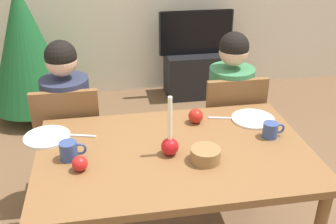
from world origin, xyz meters
TOP-DOWN VIEW (x-y plane):
  - dining_table at (0.00, 0.00)m, footprint 1.40×0.90m
  - chair_left at (-0.58, 0.61)m, footprint 0.40×0.40m
  - chair_right at (0.50, 0.61)m, footprint 0.40×0.40m
  - person_left_child at (-0.58, 0.64)m, footprint 0.30×0.30m
  - person_right_child at (0.50, 0.64)m, footprint 0.30×0.30m
  - tv_stand at (0.66, 2.30)m, footprint 0.64×0.40m
  - tv at (0.66, 2.30)m, footprint 0.79×0.05m
  - christmas_tree at (-1.03, 2.04)m, footprint 0.79×0.79m
  - candle_centerpiece at (-0.03, -0.03)m, footprint 0.09×0.09m
  - plate_left at (-0.66, 0.24)m, footprint 0.25×0.25m
  - plate_right at (0.52, 0.25)m, footprint 0.25×0.25m
  - mug_left at (-0.52, 0.01)m, footprint 0.13×0.09m
  - mug_right at (0.54, 0.04)m, footprint 0.12×0.08m
  - fork_left at (-0.48, 0.23)m, footprint 0.18×0.06m
  - fork_right at (0.35, 0.29)m, footprint 0.18×0.05m
  - bowl_walnuts at (0.13, -0.12)m, footprint 0.15×0.15m
  - apple_near_candle at (0.17, 0.27)m, footprint 0.09×0.09m
  - apple_by_left_plate at (-0.47, -0.10)m, footprint 0.08×0.08m

SIDE VIEW (x-z plane):
  - tv_stand at x=0.66m, z-range 0.00..0.48m
  - chair_left at x=-0.58m, z-range 0.06..0.96m
  - chair_right at x=0.50m, z-range 0.06..0.96m
  - person_left_child at x=-0.58m, z-range -0.02..1.16m
  - person_right_child at x=0.50m, z-range -0.02..1.16m
  - dining_table at x=0.00m, z-range 0.29..1.04m
  - tv at x=0.66m, z-range 0.48..0.94m
  - christmas_tree at x=-1.03m, z-range 0.03..1.42m
  - fork_left at x=-0.48m, z-range 0.75..0.76m
  - fork_right at x=0.35m, z-range 0.75..0.76m
  - plate_left at x=-0.66m, z-range 0.75..0.76m
  - plate_right at x=0.52m, z-range 0.75..0.76m
  - bowl_walnuts at x=0.13m, z-range 0.75..0.82m
  - apple_by_left_plate at x=-0.47m, z-range 0.75..0.83m
  - mug_right at x=0.54m, z-range 0.75..0.84m
  - apple_near_candle at x=0.17m, z-range 0.75..0.84m
  - mug_left at x=-0.52m, z-range 0.75..0.84m
  - candle_centerpiece at x=-0.03m, z-range 0.66..0.98m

